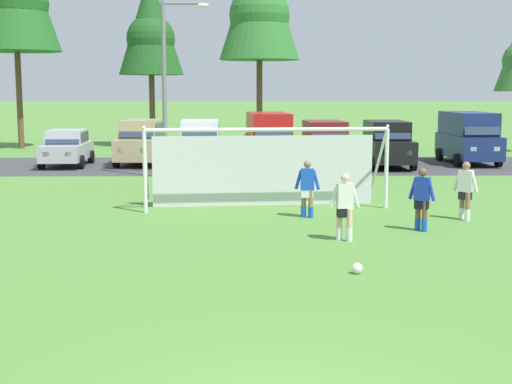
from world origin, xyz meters
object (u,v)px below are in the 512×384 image
Objects in this scene: soccer_ball at (357,268)px; parked_car_slot_left at (142,142)px; player_striker_near at (422,199)px; parked_car_slot_far_left at (67,148)px; soccer_goal at (265,165)px; player_winger_left at (307,189)px; player_midfield_center at (465,191)px; parked_car_slot_center_right at (325,143)px; street_lamp at (169,87)px; parked_car_slot_far_right at (468,136)px; player_defender_far at (345,207)px; parked_car_slot_center_left at (200,142)px; parked_car_slot_center at (269,138)px; parked_car_slot_right at (387,143)px.

soccer_ball is 0.05× the size of parked_car_slot_left.
player_striker_near is 0.39× the size of parked_car_slot_far_left.
parked_car_slot_left is (3.48, 0.72, 0.24)m from parked_car_slot_far_left.
soccer_goal is 4.61× the size of player_winger_left.
parked_car_slot_center_right is at bearing 99.89° from player_midfield_center.
parked_car_slot_far_left reaches higher than soccer_ball.
street_lamp reaches higher than parked_car_slot_left.
parked_car_slot_far_right is at bearing 51.22° from soccer_goal.
soccer_goal reaches higher than player_defender_far.
parked_car_slot_left is at bearing 170.17° from parked_car_slot_center_left.
parked_car_slot_center reaches higher than parked_car_slot_far_left.
street_lamp is at bearing -149.64° from parked_car_slot_center_right.
parked_car_slot_right is (5.51, -0.71, -0.23)m from parked_car_slot_center.
parked_car_slot_center_right reaches higher than player_midfield_center.
parked_car_slot_center reaches higher than soccer_ball.
player_midfield_center is 0.39× the size of parked_car_slot_far_left.
parked_car_slot_right is 4.59m from parked_car_slot_far_right.
player_midfield_center is 20.60m from parked_car_slot_far_left.
player_striker_near is 0.36× the size of parked_car_slot_right.
parked_car_slot_right is (4.27, 16.55, 0.29)m from player_defender_far.
soccer_ball is at bearing -94.43° from parked_car_slot_center_right.
player_striker_near is 2.45m from player_defender_far.
parked_car_slot_center_right is at bearing 30.36° from street_lamp.
parked_car_slot_center_right is (1.98, 13.36, 0.29)m from player_winger_left.
soccer_ball is at bearing -123.69° from player_midfield_center.
parked_car_slot_center_right and parked_car_slot_right have the same top height.
parked_car_slot_center_right is at bearing 85.33° from player_defender_far.
parked_car_slot_far_right is (8.58, 18.10, 0.52)m from player_defender_far.
parked_car_slot_far_right reaches higher than parked_car_slot_left.
street_lamp reaches higher than parked_car_slot_far_right.
player_winger_left is 0.33× the size of parked_car_slot_center.
street_lamp is (-9.24, 9.81, 2.88)m from player_midfield_center.
parked_car_slot_far_right is at bearing 64.63° from player_defender_far.
parked_car_slot_far_left reaches higher than player_striker_near.
player_midfield_center is 0.35× the size of parked_car_slot_center_left.
soccer_goal is 6.08m from player_midfield_center.
player_defender_far is 0.39× the size of parked_car_slot_far_left.
parked_car_slot_center reaches higher than player_midfield_center.
parked_car_slot_left reaches higher than soccer_ball.
parked_car_slot_left and parked_car_slot_right have the same top height.
soccer_goal is at bearing 134.32° from player_striker_near.
street_lamp is (-5.48, 12.55, 2.88)m from player_defender_far.
parked_car_slot_center_right reaches higher than parked_car_slot_far_left.
parked_car_slot_far_right is at bearing 2.74° from parked_car_slot_center_left.
parked_car_slot_far_left is at bearing 177.36° from parked_car_slot_right.
player_midfield_center and player_defender_far have the same top height.
soccer_goal is 1.57× the size of parked_car_slot_far_right.
parked_car_slot_center_left is 1.02× the size of parked_car_slot_right.
soccer_ball is 0.13× the size of player_striker_near.
soccer_goal is 1.53× the size of parked_car_slot_center.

